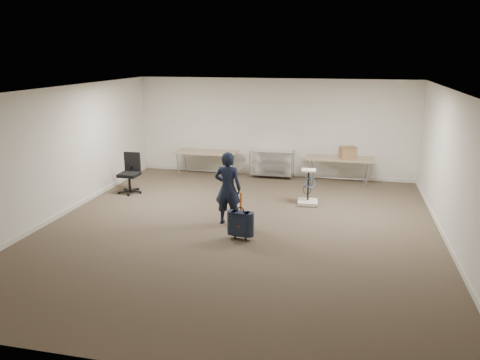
# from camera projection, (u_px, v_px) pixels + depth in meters

# --- Properties ---
(ground) EXTENTS (9.00, 9.00, 0.00)m
(ground) POSITION_uv_depth(u_px,v_px,m) (239.00, 229.00, 9.58)
(ground) COLOR #45382A
(ground) RESTS_ON ground
(room_shell) EXTENTS (8.00, 9.00, 9.00)m
(room_shell) POSITION_uv_depth(u_px,v_px,m) (252.00, 206.00, 10.86)
(room_shell) COLOR silver
(room_shell) RESTS_ON ground
(folding_table_left) EXTENTS (1.80, 0.75, 0.73)m
(folding_table_left) POSITION_uv_depth(u_px,v_px,m) (206.00, 153.00, 13.52)
(folding_table_left) COLOR #8E7257
(folding_table_left) RESTS_ON ground
(folding_table_right) EXTENTS (1.80, 0.75, 0.73)m
(folding_table_right) POSITION_uv_depth(u_px,v_px,m) (340.00, 160.00, 12.70)
(folding_table_right) COLOR #8E7257
(folding_table_right) RESTS_ON ground
(wire_shelf) EXTENTS (1.22, 0.47, 0.80)m
(wire_shelf) POSITION_uv_depth(u_px,v_px,m) (272.00, 163.00, 13.41)
(wire_shelf) COLOR silver
(wire_shelf) RESTS_ON ground
(person) EXTENTS (0.57, 0.39, 1.55)m
(person) POSITION_uv_depth(u_px,v_px,m) (228.00, 188.00, 9.68)
(person) COLOR black
(person) RESTS_ON ground
(suitcase) EXTENTS (0.36, 0.24, 0.94)m
(suitcase) POSITION_uv_depth(u_px,v_px,m) (241.00, 224.00, 8.96)
(suitcase) COLOR #151B30
(suitcase) RESTS_ON ground
(office_chair) EXTENTS (0.62, 0.62, 1.02)m
(office_chair) POSITION_uv_depth(u_px,v_px,m) (130.00, 181.00, 12.00)
(office_chair) COLOR black
(office_chair) RESTS_ON ground
(equipment_cart) EXTENTS (0.50, 0.50, 0.86)m
(equipment_cart) POSITION_uv_depth(u_px,v_px,m) (308.00, 195.00, 11.07)
(equipment_cart) COLOR beige
(equipment_cart) RESTS_ON ground
(cardboard_box) EXTENTS (0.49, 0.43, 0.31)m
(cardboard_box) POSITION_uv_depth(u_px,v_px,m) (348.00, 152.00, 12.64)
(cardboard_box) COLOR brown
(cardboard_box) RESTS_ON folding_table_right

